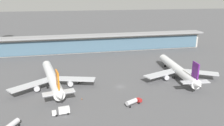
% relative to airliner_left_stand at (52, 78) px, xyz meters
% --- Properties ---
extents(ground_plane, '(1200.00, 1200.00, 0.00)m').
position_rel_airliner_left_stand_xyz_m(ground_plane, '(35.86, -7.81, -4.94)').
color(ground_plane, '#515154').
extents(airliner_left_stand, '(44.70, 58.75, 15.69)m').
position_rel_airliner_left_stand_xyz_m(airliner_left_stand, '(0.00, 0.00, 0.00)').
color(airliner_left_stand, white).
rests_on(airliner_left_stand, ground).
extents(airliner_centre_stand, '(45.15, 58.96, 15.69)m').
position_rel_airliner_left_stand_xyz_m(airliner_centre_stand, '(73.07, -1.34, 0.00)').
color(airliner_centre_stand, white).
rests_on(airliner_centre_stand, ground).
extents(service_truck_near_nose_yellow, '(6.16, 8.60, 2.95)m').
position_rel_airliner_left_stand_xyz_m(service_truck_near_nose_yellow, '(-13.70, -38.97, -3.23)').
color(service_truck_near_nose_yellow, yellow).
rests_on(service_truck_near_nose_yellow, ground).
extents(service_truck_under_wing_red, '(8.67, 5.96, 2.95)m').
position_rel_airliner_left_stand_xyz_m(service_truck_under_wing_red, '(36.38, -29.62, -3.23)').
color(service_truck_under_wing_red, '#B21E1E').
rests_on(service_truck_under_wing_red, ground).
extents(service_truck_mid_apron_white, '(6.80, 3.87, 2.70)m').
position_rel_airliner_left_stand_xyz_m(service_truck_mid_apron_white, '(15.21, 3.06, -4.13)').
color(service_truck_mid_apron_white, silver).
rests_on(service_truck_mid_apron_white, ground).
extents(service_truck_by_tail_white, '(7.51, 3.11, 3.10)m').
position_rel_airliner_left_stand_xyz_m(service_truck_by_tail_white, '(4.89, -31.31, -3.25)').
color(service_truck_by_tail_white, silver).
rests_on(service_truck_by_tail_white, ground).
extents(terminal_building, '(193.33, 12.80, 15.20)m').
position_rel_airliner_left_stand_xyz_m(terminal_building, '(35.86, 72.20, 2.92)').
color(terminal_building, beige).
rests_on(terminal_building, ground).
extents(safety_cone_alpha, '(0.62, 0.62, 0.70)m').
position_rel_airliner_left_stand_xyz_m(safety_cone_alpha, '(14.14, -19.05, -4.62)').
color(safety_cone_alpha, orange).
rests_on(safety_cone_alpha, ground).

